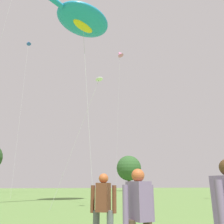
{
  "coord_description": "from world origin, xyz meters",
  "views": [
    {
      "loc": [
        -5.37,
        -3.19,
        1.33
      ],
      "look_at": [
        1.28,
        13.4,
        6.82
      ],
      "focal_mm": 38.62,
      "sensor_mm": 36.0,
      "label": 1
    }
  ],
  "objects": [
    {
      "name": "small_kite_box_yellow",
      "position": [
        7.17,
        25.03,
        19.57
      ],
      "size": [
        1.7,
        1.33,
        20.18
      ],
      "rotation": [
        0.0,
        0.0,
        -2.41
      ],
      "color": "pink",
      "rests_on": "ground"
    },
    {
      "name": "tree_broad_distant",
      "position": [
        24.43,
        58.54,
        6.01
      ],
      "size": [
        6.8,
        6.8,
        9.44
      ],
      "color": "#513823",
      "rests_on": "ground"
    },
    {
      "name": "big_show_kite",
      "position": [
        -0.99,
        15.84,
        16.54
      ],
      "size": [
        13.14,
        9.37,
        17.26
      ],
      "rotation": [
        0.0,
        0.0,
        0.55
      ],
      "color": "#1E8CBF",
      "rests_on": "ground"
    },
    {
      "name": "small_kite_bird_shape",
      "position": [
        -7.77,
        22.52,
        21.41
      ],
      "size": [
        2.31,
        1.31,
        23.78
      ],
      "rotation": [
        0.0,
        0.0,
        -3.12
      ],
      "color": "green",
      "rests_on": "ground"
    },
    {
      "name": "small_kite_tiny_distant",
      "position": [
        -5.29,
        31.28,
        22.03
      ],
      "size": [
        0.98,
        5.06,
        22.69
      ],
      "rotation": [
        0.0,
        0.0,
        0.46
      ],
      "color": "blue",
      "rests_on": "ground"
    },
    {
      "name": "person_child_front",
      "position": [
        -3.49,
        2.0,
        0.92
      ],
      "size": [
        0.49,
        0.47,
        1.6
      ],
      "rotation": [
        0.0,
        0.0,
        0.96
      ],
      "color": "slate",
      "rests_on": "ground"
    },
    {
      "name": "person_grey_haired_man",
      "position": [
        -3.46,
        0.43,
        0.93
      ],
      "size": [
        0.58,
        0.43,
        1.6
      ],
      "rotation": [
        0.0,
        0.0,
        1.67
      ],
      "color": "#473828",
      "rests_on": "ground"
    },
    {
      "name": "small_kite_diamond_red",
      "position": [
        -0.88,
        10.46,
        7.75
      ],
      "size": [
        2.71,
        1.52,
        8.08
      ],
      "rotation": [
        0.0,
        0.0,
        1.83
      ],
      "color": "white",
      "rests_on": "ground"
    }
  ]
}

